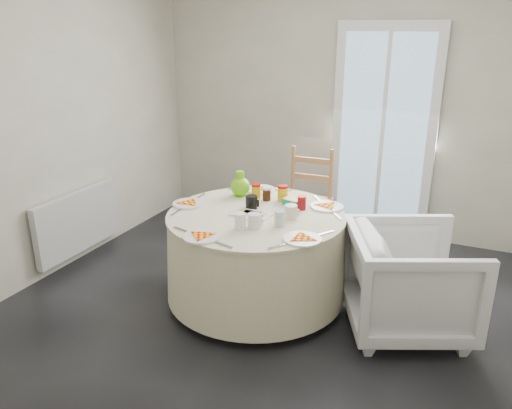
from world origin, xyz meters
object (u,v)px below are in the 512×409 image
at_px(green_pitcher, 240,179).
at_px(table, 256,256).
at_px(armchair, 410,280).
at_px(radiator, 79,221).
at_px(wooden_chair, 305,203).

bearing_deg(green_pitcher, table, -47.49).
bearing_deg(table, green_pitcher, 131.51).
bearing_deg(armchair, green_pitcher, 55.97).
bearing_deg(radiator, table, 0.66).
xyz_separation_m(wooden_chair, green_pitcher, (-0.33, -0.73, 0.40)).
distance_m(table, wooden_chair, 1.06).
distance_m(table, armchair, 1.15).
bearing_deg(table, radiator, -179.34).
height_order(armchair, green_pitcher, green_pitcher).
distance_m(armchair, green_pitcher, 1.53).
distance_m(radiator, table, 1.76).
distance_m(radiator, green_pitcher, 1.58).
relative_size(armchair, green_pitcher, 4.01).
xyz_separation_m(table, green_pitcher, (-0.29, 0.33, 0.49)).
distance_m(radiator, armchair, 2.90).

